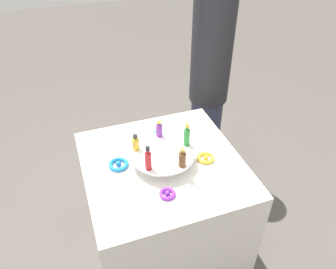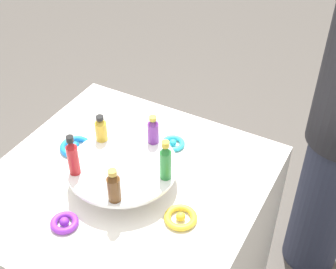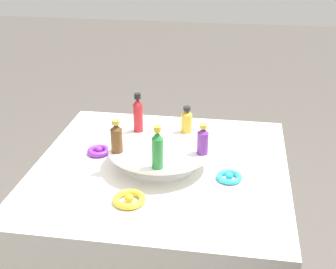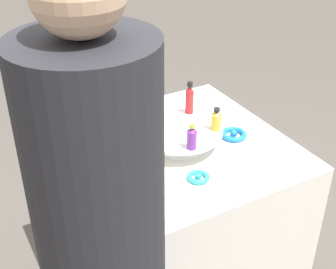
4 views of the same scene
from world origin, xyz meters
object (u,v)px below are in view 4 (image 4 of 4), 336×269
at_px(bottle_red, 189,99).
at_px(ribbon_bow_gold, 120,152).
at_px(bottle_green, 148,126).
at_px(bottle_brown, 150,108).
at_px(bottle_gold, 216,120).
at_px(ribbon_bow_teal, 198,177).
at_px(ribbon_bow_blue, 234,134).
at_px(bottle_purple, 192,137).
at_px(ribbon_bow_purple, 163,116).
at_px(display_stand, 179,135).

relative_size(bottle_red, ribbon_bow_gold, 1.43).
bearing_deg(bottle_green, bottle_red, -155.50).
xyz_separation_m(bottle_brown, bottle_gold, (-0.19, 0.21, -0.01)).
bearing_deg(ribbon_bow_gold, ribbon_bow_teal, 121.98).
xyz_separation_m(ribbon_bow_blue, ribbon_bow_gold, (0.47, -0.11, -0.00)).
relative_size(bottle_red, bottle_gold, 1.49).
distance_m(ribbon_bow_blue, ribbon_bow_teal, 0.34).
height_order(bottle_green, ribbon_bow_blue, bottle_green).
relative_size(ribbon_bow_blue, ribbon_bow_gold, 1.10).
xyz_separation_m(bottle_brown, ribbon_bow_teal, (-0.01, 0.37, -0.12)).
bearing_deg(ribbon_bow_gold, bottle_brown, -155.65).
bearing_deg(bottle_green, ribbon_bow_teal, 112.65).
height_order(bottle_brown, bottle_gold, bottle_brown).
xyz_separation_m(bottle_red, bottle_green, (0.25, 0.12, -0.00)).
relative_size(bottle_brown, ribbon_bow_gold, 1.13).
distance_m(bottle_gold, ribbon_bow_teal, 0.27).
bearing_deg(bottle_red, ribbon_bow_blue, 129.65).
bearing_deg(bottle_gold, bottle_green, -11.50).
relative_size(ribbon_bow_blue, ribbon_bow_teal, 1.30).
distance_m(bottle_purple, ribbon_bow_purple, 0.40).
bearing_deg(bottle_green, ribbon_bow_blue, 174.33).
relative_size(bottle_gold, ribbon_bow_blue, 0.87).
bearing_deg(ribbon_bow_purple, ribbon_bow_blue, 121.98).
bearing_deg(bottle_gold, bottle_purple, 24.50).
height_order(display_stand, bottle_brown, bottle_brown).
bearing_deg(bottle_purple, bottle_green, -47.50).
relative_size(ribbon_bow_purple, ribbon_bow_gold, 0.84).
xyz_separation_m(display_stand, bottle_green, (0.15, 0.02, 0.09)).
bearing_deg(bottle_red, ribbon_bow_gold, 7.40).
height_order(bottle_gold, ribbon_bow_gold, bottle_gold).
bearing_deg(ribbon_bow_gold, bottle_gold, 160.77).
distance_m(bottle_purple, ribbon_bow_teal, 0.15).
height_order(ribbon_bow_blue, ribbon_bow_teal, ribbon_bow_blue).
bearing_deg(bottle_purple, ribbon_bow_purple, -102.45).
height_order(bottle_red, ribbon_bow_purple, bottle_red).
bearing_deg(ribbon_bow_purple, bottle_red, 111.50).
bearing_deg(bottle_gold, ribbon_bow_teal, 41.86).
relative_size(display_stand, ribbon_bow_purple, 4.19).
relative_size(ribbon_bow_blue, ribbon_bow_purple, 1.31).
height_order(bottle_brown, ribbon_bow_purple, bottle_brown).
bearing_deg(bottle_green, bottle_brown, -119.50).
distance_m(display_stand, ribbon_bow_blue, 0.24).
bearing_deg(bottle_purple, display_stand, -101.50).
bearing_deg(bottle_green, bottle_purple, 132.50).
bearing_deg(bottle_red, bottle_green, 24.50).
distance_m(bottle_green, bottle_purple, 0.17).
relative_size(bottle_brown, ribbon_bow_purple, 1.34).
bearing_deg(ribbon_bow_blue, bottle_green, -5.67).
xyz_separation_m(bottle_green, ribbon_bow_teal, (-0.09, 0.22, -0.13)).
xyz_separation_m(bottle_purple, ribbon_bow_gold, (0.21, -0.20, -0.11)).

